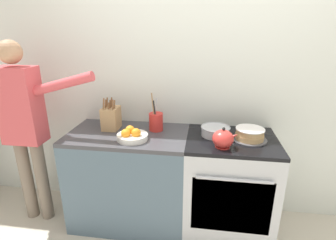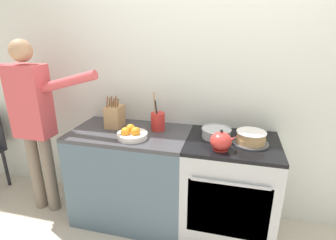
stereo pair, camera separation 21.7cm
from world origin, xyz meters
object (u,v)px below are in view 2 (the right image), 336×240
Objects in this scene: stove_range at (229,189)px; layer_cake at (251,138)px; fruit_bowl at (132,134)px; knife_block at (115,116)px; utensil_crock at (158,121)px; mixing_bowl at (216,133)px; person_baker at (33,115)px; tea_kettle at (221,141)px.

stove_range is 0.52m from layer_cake.
knife_block is at bearing 139.01° from fruit_bowl.
knife_block is 0.41m from utensil_crock.
fruit_bowl is at bearing -164.57° from mixing_bowl.
layer_cake is 1.94m from person_baker.
layer_cake is at bearing 7.77° from fruit_bowl.
knife_block is (-0.98, 0.26, 0.03)m from tea_kettle.
mixing_bowl is at bearing -5.59° from utensil_crock.
mixing_bowl is (-0.05, 0.23, -0.03)m from tea_kettle.
stove_range is 3.04× the size of knife_block.
layer_cake is 0.28m from tea_kettle.
mixing_bowl is (-0.14, 0.06, 0.49)m from stove_range.
tea_kettle reaches higher than mixing_bowl.
stove_range is 2.61× the size of utensil_crock.
stove_range is at bearing -4.58° from knife_block.
utensil_crock is at bearing 154.27° from tea_kettle.
tea_kettle reaches higher than stove_range.
utensil_crock is at bearing 56.81° from fruit_bowl.
knife_block is 0.86× the size of utensil_crock.
person_baker is at bearing -176.76° from stove_range.
tea_kettle is 0.12× the size of person_baker.
layer_cake is at bearing -11.82° from mixing_bowl.
layer_cake is at bearing -0.89° from stove_range.
fruit_bowl is at bearing -40.99° from knife_block.
layer_cake is 0.96× the size of knife_block.
fruit_bowl is 0.15× the size of person_baker.
tea_kettle is 1.71m from person_baker.
fruit_bowl reaches higher than mixing_bowl.
stove_range is 0.86m from utensil_crock.
tea_kettle is at bearing -142.92° from layer_cake.
tea_kettle is at bearing -25.73° from utensil_crock.
knife_block reaches higher than mixing_bowl.
person_baker is at bearing 178.19° from fruit_bowl.
stove_range is at bearing 179.11° from layer_cake.
fruit_bowl reaches higher than layer_cake.
person_baker reaches higher than tea_kettle.
mixing_bowl is at bearing 158.36° from stove_range.
fruit_bowl is at bearing -172.23° from layer_cake.
layer_cake is at bearing 17.03° from person_baker.
mixing_bowl is at bearing 15.43° from fruit_bowl.
fruit_bowl is (0.25, -0.22, -0.07)m from knife_block.
knife_block is 0.18× the size of person_baker.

